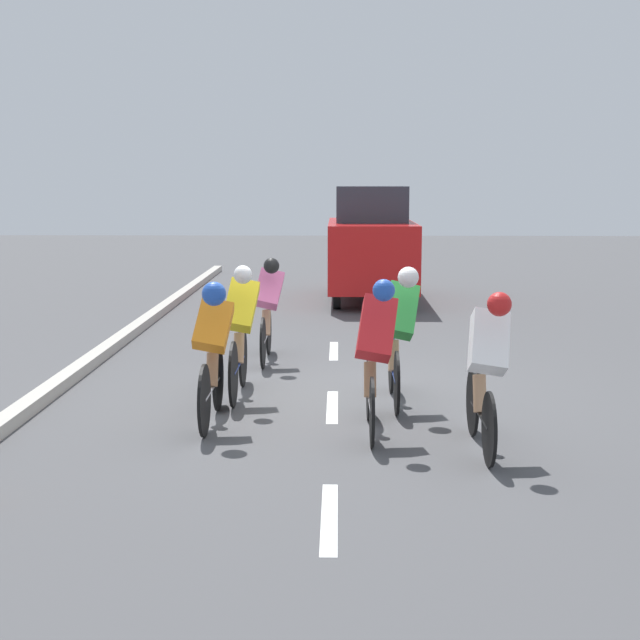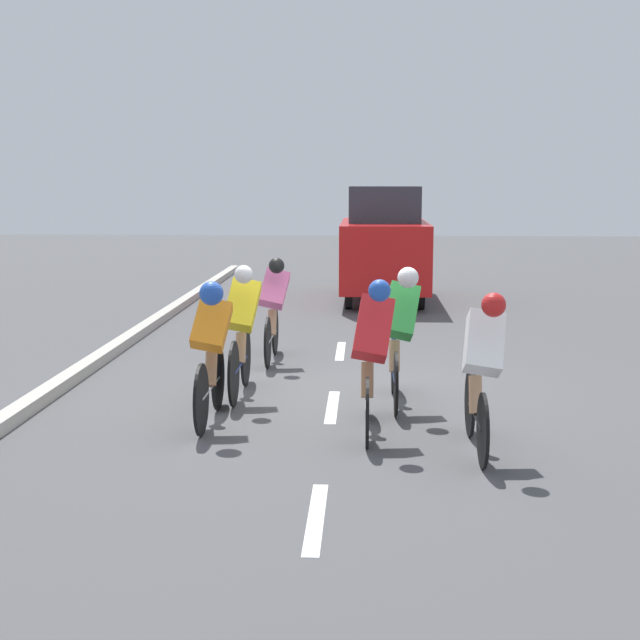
# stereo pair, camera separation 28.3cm
# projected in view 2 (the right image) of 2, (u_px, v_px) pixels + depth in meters

# --- Properties ---
(ground_plane) EXTENTS (60.00, 60.00, 0.00)m
(ground_plane) POSITION_uv_depth(u_px,v_px,m) (334.00, 396.00, 10.08)
(ground_plane) COLOR #4C4C4F
(lane_stripe_near) EXTENTS (0.12, 1.40, 0.01)m
(lane_stripe_near) POSITION_uv_depth(u_px,v_px,m) (316.00, 517.00, 6.45)
(lane_stripe_near) COLOR white
(lane_stripe_near) RESTS_ON ground
(lane_stripe_mid) EXTENTS (0.12, 1.40, 0.01)m
(lane_stripe_mid) POSITION_uv_depth(u_px,v_px,m) (332.00, 407.00, 9.61)
(lane_stripe_mid) COLOR white
(lane_stripe_mid) RESTS_ON ground
(lane_stripe_far) EXTENTS (0.12, 1.40, 0.01)m
(lane_stripe_far) POSITION_uv_depth(u_px,v_px,m) (341.00, 351.00, 12.77)
(lane_stripe_far) COLOR white
(lane_stripe_far) RESTS_ON ground
(curb) EXTENTS (0.20, 29.34, 0.14)m
(curb) POSITION_uv_depth(u_px,v_px,m) (41.00, 397.00, 9.76)
(curb) COLOR #B7B2A8
(curb) RESTS_ON ground
(cyclist_orange) EXTENTS (0.41, 1.68, 1.47)m
(cyclist_orange) POSITION_uv_depth(u_px,v_px,m) (211.00, 348.00, 8.83)
(cyclist_orange) COLOR black
(cyclist_orange) RESTS_ON ground
(cyclist_red) EXTENTS (0.42, 1.61, 1.53)m
(cyclist_red) POSITION_uv_depth(u_px,v_px,m) (371.00, 353.00, 8.44)
(cyclist_red) COLOR black
(cyclist_red) RESTS_ON ground
(cyclist_white) EXTENTS (0.40, 1.60, 1.48)m
(cyclist_white) POSITION_uv_depth(u_px,v_px,m) (482.00, 368.00, 7.85)
(cyclist_white) COLOR black
(cyclist_white) RESTS_ON ground
(cyclist_pink) EXTENTS (0.42, 1.63, 1.43)m
(cyclist_pink) POSITION_uv_depth(u_px,v_px,m) (273.00, 307.00, 11.89)
(cyclist_pink) COLOR black
(cyclist_pink) RESTS_ON ground
(cyclist_green) EXTENTS (0.43, 1.66, 1.53)m
(cyclist_green) POSITION_uv_depth(u_px,v_px,m) (399.00, 332.00, 9.56)
(cyclist_green) COLOR black
(cyclist_green) RESTS_ON ground
(cyclist_yellow) EXTENTS (0.42, 1.69, 1.52)m
(cyclist_yellow) POSITION_uv_depth(u_px,v_px,m) (241.00, 329.00, 9.95)
(cyclist_yellow) COLOR black
(cyclist_yellow) RESTS_ON ground
(support_car) EXTENTS (1.70, 3.84, 2.31)m
(support_car) POSITION_uv_depth(u_px,v_px,m) (384.00, 245.00, 17.99)
(support_car) COLOR black
(support_car) RESTS_ON ground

